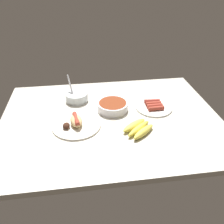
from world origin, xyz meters
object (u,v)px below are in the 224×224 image
object	(u,v)px
plate_hotdog_assembled	(76,123)
bowl_chili	(113,106)
banana_bunch	(139,128)
bowl_coleslaw	(77,96)
plate_sausages	(154,106)

from	to	relation	value
plate_hotdog_assembled	bowl_chili	world-z (taller)	plate_hotdog_assembled
banana_bunch	bowl_coleslaw	xyz separation A→B (cm)	(30.44, -35.72, 1.20)
plate_hotdog_assembled	bowl_chili	size ratio (longest dim) A/B	1.46
plate_hotdog_assembled	plate_sausages	bearing A→B (deg)	-165.50
banana_bunch	bowl_chili	distance (cm)	24.17
banana_bunch	bowl_chili	world-z (taller)	bowl_chili
banana_bunch	bowl_chili	xyz separation A→B (cm)	(10.10, -21.93, 0.97)
plate_sausages	bowl_chili	bearing A→B (deg)	-3.18
plate_sausages	bowl_coleslaw	bearing A→B (deg)	-18.75
banana_bunch	plate_sausages	xyz separation A→B (cm)	(-14.11, -20.59, -0.61)
bowl_chili	plate_sausages	xyz separation A→B (cm)	(-24.21, 1.35, -1.58)
bowl_chili	bowl_coleslaw	bearing A→B (deg)	-34.11
plate_hotdog_assembled	bowl_coleslaw	world-z (taller)	bowl_coleslaw
plate_hotdog_assembled	bowl_coleslaw	size ratio (longest dim) A/B	1.70
plate_sausages	banana_bunch	bearing A→B (deg)	55.58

